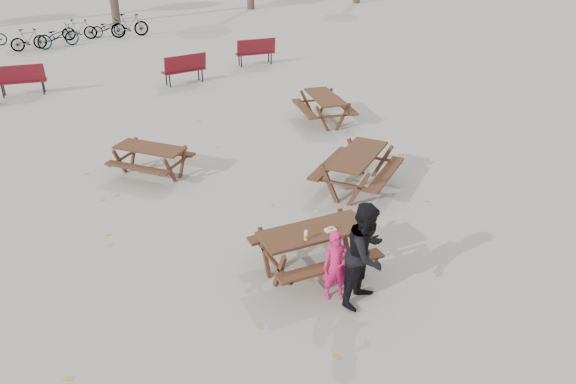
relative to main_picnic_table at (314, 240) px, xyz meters
name	(u,v)px	position (x,y,z in m)	size (l,w,h in m)	color
ground	(313,270)	(0.00, 0.00, -0.59)	(80.00, 80.00, 0.00)	gray
main_picnic_table	(314,240)	(0.00, 0.00, 0.00)	(1.80, 1.45, 0.78)	#341C13
food_tray	(331,230)	(0.22, -0.14, 0.21)	(0.18, 0.11, 0.04)	white
bread_roll	(331,228)	(0.22, -0.14, 0.25)	(0.14, 0.06, 0.05)	tan
soda_bottle	(306,236)	(-0.25, -0.21, 0.26)	(0.07, 0.07, 0.17)	silver
child	(336,266)	(-0.04, -0.79, -0.01)	(0.42, 0.28, 1.15)	#D41A5C
adult	(366,254)	(0.33, -1.04, 0.25)	(0.81, 0.63, 1.67)	black
picnic_table_east	(357,171)	(2.24, 2.32, -0.18)	(1.88, 1.51, 0.81)	#341C13
picnic_table_north	(151,161)	(-1.58, 4.87, -0.25)	(1.57, 1.27, 0.68)	#341C13
picnic_table_far	(324,109)	(3.61, 6.33, -0.21)	(1.75, 1.41, 0.75)	#341C13
park_bench_row	(112,72)	(-1.18, 12.29, -0.07)	(12.01, 2.10, 1.03)	maroon
bicycle_row	(71,32)	(-1.66, 20.28, -0.12)	(7.68, 2.47, 1.06)	black
fallen_leaves	(279,201)	(0.50, 2.50, -0.58)	(11.00, 11.00, 0.01)	#A89428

